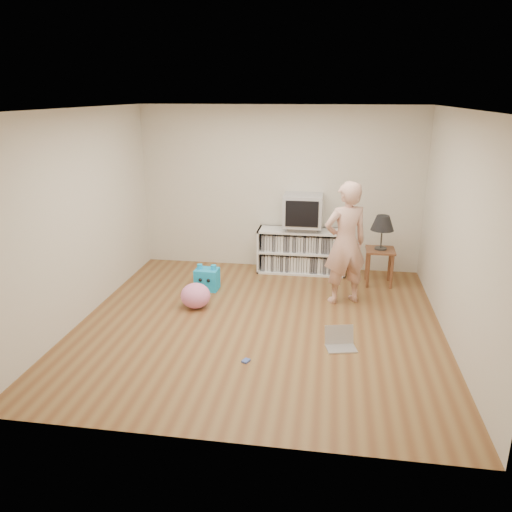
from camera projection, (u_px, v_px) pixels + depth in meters
The scene contains 13 objects.
ground at pixel (259, 324), 6.27m from camera, with size 4.50×4.50×0.00m, color brown.
walls at pixel (259, 224), 5.86m from camera, with size 4.52×4.52×2.60m.
ceiling at pixel (259, 109), 5.46m from camera, with size 4.50×4.50×0.01m, color white.
media_unit at pixel (302, 251), 8.01m from camera, with size 1.40×0.45×0.70m.
dvd_deck at pixel (302, 228), 7.88m from camera, with size 0.45×0.35×0.07m, color gray.
crt_tv at pixel (303, 210), 7.79m from camera, with size 0.60×0.53×0.50m.
side_table at pixel (380, 258), 7.46m from camera, with size 0.42×0.42×0.55m.
table_lamp at pixel (383, 224), 7.30m from camera, with size 0.34×0.34×0.52m.
person at pixel (345, 243), 6.69m from camera, with size 0.62×0.40×1.69m, color #E0AB99.
laptop at pixel (340, 341), 5.70m from camera, with size 0.38×0.33×0.23m.
playing_cards at pixel (246, 361), 5.39m from camera, with size 0.07×0.09×0.02m, color #455EB9.
plush_blue at pixel (207, 279), 7.33m from camera, with size 0.34×0.30×0.39m.
plush_pink at pixel (196, 296), 6.70m from camera, with size 0.40×0.40×0.34m, color pink.
Camera 1 is at (0.83, -5.63, 2.77)m, focal length 35.00 mm.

